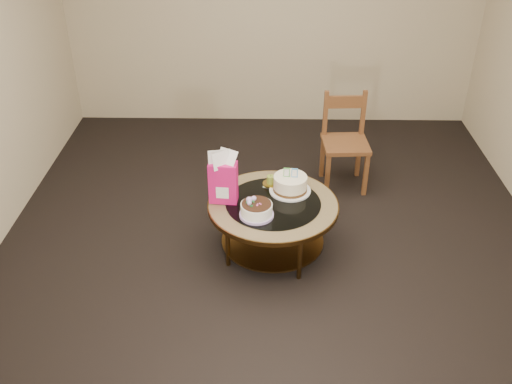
{
  "coord_description": "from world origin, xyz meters",
  "views": [
    {
      "loc": [
        -0.06,
        -3.68,
        2.89
      ],
      "look_at": [
        -0.13,
        0.02,
        0.54
      ],
      "focal_mm": 40.0,
      "sensor_mm": 36.0,
      "label": 1
    }
  ],
  "objects_px": {
    "gift_bag": "(223,177)",
    "dining_chair": "(345,141)",
    "decorated_cake": "(256,210)",
    "coffee_table": "(273,211)",
    "cream_cake": "(290,184)"
  },
  "relations": [
    {
      "from": "dining_chair",
      "to": "coffee_table",
      "type": "bearing_deg",
      "value": -125.61
    },
    {
      "from": "gift_bag",
      "to": "dining_chair",
      "type": "bearing_deg",
      "value": 49.56
    },
    {
      "from": "coffee_table",
      "to": "decorated_cake",
      "type": "bearing_deg",
      "value": -124.96
    },
    {
      "from": "cream_cake",
      "to": "gift_bag",
      "type": "distance_m",
      "value": 0.56
    },
    {
      "from": "decorated_cake",
      "to": "dining_chair",
      "type": "relative_size",
      "value": 0.29
    },
    {
      "from": "coffee_table",
      "to": "dining_chair",
      "type": "height_order",
      "value": "dining_chair"
    },
    {
      "from": "cream_cake",
      "to": "dining_chair",
      "type": "height_order",
      "value": "dining_chair"
    },
    {
      "from": "gift_bag",
      "to": "decorated_cake",
      "type": "bearing_deg",
      "value": -33.35
    },
    {
      "from": "gift_bag",
      "to": "dining_chair",
      "type": "height_order",
      "value": "dining_chair"
    },
    {
      "from": "cream_cake",
      "to": "gift_bag",
      "type": "bearing_deg",
      "value": -157.89
    },
    {
      "from": "decorated_cake",
      "to": "gift_bag",
      "type": "xyz_separation_m",
      "value": [
        -0.26,
        0.2,
        0.16
      ]
    },
    {
      "from": "gift_bag",
      "to": "coffee_table",
      "type": "bearing_deg",
      "value": 1.91
    },
    {
      "from": "dining_chair",
      "to": "decorated_cake",
      "type": "bearing_deg",
      "value": -125.98
    },
    {
      "from": "coffee_table",
      "to": "cream_cake",
      "type": "bearing_deg",
      "value": 50.99
    },
    {
      "from": "coffee_table",
      "to": "cream_cake",
      "type": "distance_m",
      "value": 0.26
    }
  ]
}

